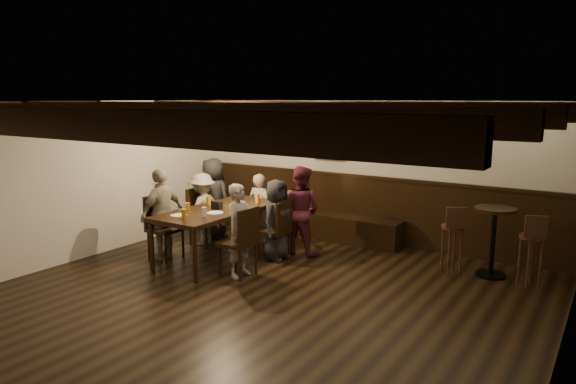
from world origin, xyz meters
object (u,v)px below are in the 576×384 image
Objects in this scene: dining_table at (219,213)px; person_bench_left at (213,198)px; chair_right_near at (275,241)px; person_left_far at (162,214)px; chair_right_far at (239,255)px; person_right_far at (240,231)px; person_left_near at (203,209)px; high_top_table at (494,231)px; bar_stool_right at (530,260)px; chair_left_far at (165,239)px; person_bench_right at (301,210)px; chair_left_near at (204,228)px; bar_stool_left at (452,248)px; person_bench_centre at (260,208)px; person_right_near at (277,220)px.

person_bench_left is at bearing 135.00° from dining_table.
person_left_far is at bearing 121.49° from chair_right_near.
chair_right_far is 0.75× the size of person_right_far.
person_left_near is at bearing 58.53° from chair_right_far.
chair_right_near is 0.65× the size of person_bench_left.
bar_stool_right is (0.50, -0.16, -0.27)m from high_top_table.
person_right_far is at bearing 140.71° from person_bench_left.
person_bench_left is at bearing -173.66° from person_left_far.
person_bench_right is at bearing 129.79° from chair_left_far.
person_right_far reaches higher than high_top_table.
dining_table is 0.96m from chair_right_near.
high_top_table reaches higher than chair_right_near.
chair_left_near is (-0.72, 0.44, -0.43)m from dining_table.
chair_left_far is at bearing 173.99° from bar_stool_left.
chair_right_near is at bearing 0.08° from chair_right_far.
chair_right_near is 0.65× the size of person_bench_right.
bar_stool_right is at bearing 16.87° from dining_table.
high_top_table is 0.99× the size of bar_stool_left.
chair_left_far is 1.01× the size of high_top_table.
bar_stool_left is (3.89, 1.71, 0.07)m from chair_left_far.
person_right_far is at bearing -174.91° from bar_stool_right.
chair_left_near is 0.68× the size of person_bench_right.
bar_stool_right is (3.46, 0.85, 0.09)m from chair_right_near.
bar_stool_right is at bearing -17.17° from high_top_table.
high_top_table is at bearing -7.37° from bar_stool_left.
chair_right_far is (1.45, -0.89, 0.00)m from chair_left_near.
chair_left_far is 1.00× the size of chair_right_far.
person_bench_left is at bearing 50.71° from person_right_far.
person_right_far is 3.48m from high_top_table.
person_bench_centre reaches higher than chair_right_far.
chair_left_far reaches higher than dining_table.
chair_right_far reaches higher than dining_table.
chair_right_near is 0.90m from chair_right_far.
chair_left_near is at bearing 167.98° from bar_stool_right.
person_right_far is at bearing 90.00° from chair_left_far.
person_right_near reaches higher than bar_stool_left.
bar_stool_right reaches higher than high_top_table.
bar_stool_left and bar_stool_right have the same top height.
high_top_table reaches higher than chair_left_near.
high_top_table is at bearing -71.73° from chair_right_near.
person_bench_left is 1.01× the size of person_left_far.
chair_left_near is at bearing 162.00° from bar_stool_left.
chair_right_near is 1.73m from person_bench_left.
person_left_far is at bearing 90.00° from person_right_far.
person_right_near reaches higher than chair_left_near.
bar_stool_right is (3.42, 1.75, -0.28)m from person_right_far.
person_bench_left reaches higher than person_left_near.
person_bench_left is at bearing 50.20° from chair_right_far.
dining_table is at bearing 135.00° from person_bench_left.
person_left_far reaches higher than person_left_near.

